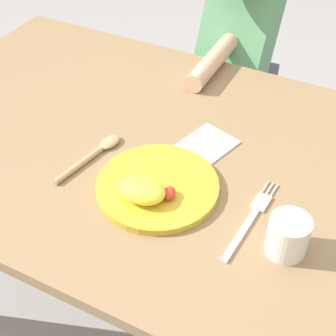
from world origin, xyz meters
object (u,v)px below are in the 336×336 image
(plate, at_px, (154,187))
(spoon, at_px, (97,152))
(drinking_cup, at_px, (288,236))
(person, at_px, (236,82))
(fork, at_px, (251,218))

(plate, height_order, spoon, plate)
(spoon, xyz_separation_m, drinking_cup, (0.45, -0.07, 0.03))
(drinking_cup, distance_m, person, 0.85)
(plate, xyz_separation_m, spoon, (-0.17, 0.05, -0.01))
(spoon, distance_m, person, 0.69)
(plate, height_order, drinking_cup, drinking_cup)
(spoon, bearing_deg, plate, -94.34)
(plate, relative_size, fork, 1.07)
(fork, relative_size, person, 0.22)
(plate, height_order, person, person)
(fork, bearing_deg, drinking_cup, -113.91)
(fork, height_order, spoon, spoon)
(plate, bearing_deg, fork, 5.31)
(drinking_cup, bearing_deg, fork, 152.17)
(drinking_cup, bearing_deg, spoon, 171.27)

